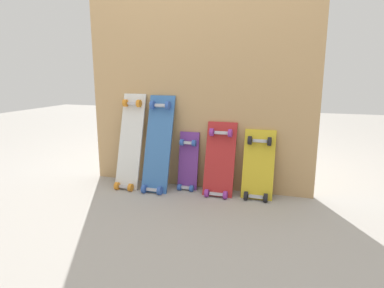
% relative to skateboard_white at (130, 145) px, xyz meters
% --- Properties ---
extents(ground_plane, '(12.00, 12.00, 0.00)m').
position_rel_skateboard_white_xyz_m(ground_plane, '(0.54, 0.09, -0.36)').
color(ground_plane, '#9E9991').
extents(plywood_wall_panel, '(1.90, 0.04, 1.58)m').
position_rel_skateboard_white_xyz_m(plywood_wall_panel, '(0.54, 0.16, 0.43)').
color(plywood_wall_panel, tan).
rests_on(plywood_wall_panel, ground).
extents(skateboard_white, '(0.20, 0.31, 0.85)m').
position_rel_skateboard_white_xyz_m(skateboard_white, '(0.00, 0.00, 0.00)').
color(skateboard_white, silver).
rests_on(skateboard_white, ground).
extents(skateboard_blue, '(0.22, 0.31, 0.84)m').
position_rel_skateboard_white_xyz_m(skateboard_blue, '(0.26, -0.00, -0.00)').
color(skateboard_blue, '#386BAD').
rests_on(skateboard_blue, ground).
extents(skateboard_purple, '(0.17, 0.16, 0.55)m').
position_rel_skateboard_white_xyz_m(skateboard_purple, '(0.49, 0.07, -0.15)').
color(skateboard_purple, '#6B338C').
rests_on(skateboard_purple, ground).
extents(skateboard_red, '(0.24, 0.24, 0.64)m').
position_rel_skateboard_white_xyz_m(skateboard_red, '(0.77, 0.03, -0.10)').
color(skateboard_red, '#B22626').
rests_on(skateboard_red, ground).
extents(skateboard_yellow, '(0.24, 0.21, 0.59)m').
position_rel_skateboard_white_xyz_m(skateboard_yellow, '(1.07, 0.05, -0.13)').
color(skateboard_yellow, gold).
rests_on(skateboard_yellow, ground).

